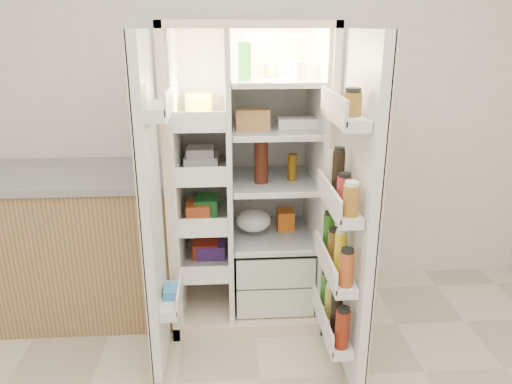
{
  "coord_description": "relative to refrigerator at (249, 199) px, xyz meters",
  "views": [
    {
      "loc": [
        -0.17,
        -1.2,
        1.77
      ],
      "look_at": [
        -0.0,
        1.25,
        0.93
      ],
      "focal_mm": 34.0,
      "sensor_mm": 36.0,
      "label": 1
    }
  ],
  "objects": [
    {
      "name": "fridge_door",
      "position": [
        0.47,
        -0.7,
        0.13
      ],
      "size": [
        0.17,
        0.58,
        1.72
      ],
      "color": "white",
      "rests_on": "floor"
    },
    {
      "name": "wall_back",
      "position": [
        0.02,
        0.35,
        0.61
      ],
      "size": [
        4.0,
        0.02,
        2.7
      ],
      "primitive_type": "cube",
      "color": "white",
      "rests_on": "floor"
    },
    {
      "name": "kitchen_counter",
      "position": [
        -1.09,
        0.0,
        -0.27
      ],
      "size": [
        1.29,
        0.69,
        0.94
      ],
      "color": "#A88054",
      "rests_on": "floor"
    },
    {
      "name": "refrigerator",
      "position": [
        0.0,
        0.0,
        0.0
      ],
      "size": [
        0.92,
        0.7,
        1.8
      ],
      "color": "beige",
      "rests_on": "floor"
    },
    {
      "name": "freezer_door",
      "position": [
        -0.51,
        -0.6,
        0.15
      ],
      "size": [
        0.15,
        0.4,
        1.72
      ],
      "color": "white",
      "rests_on": "floor"
    }
  ]
}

